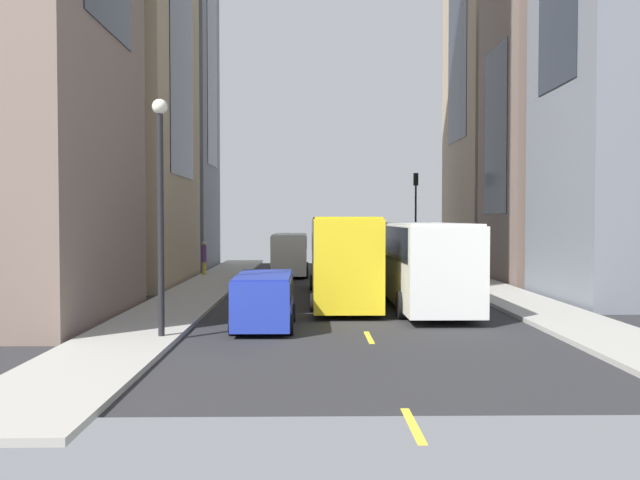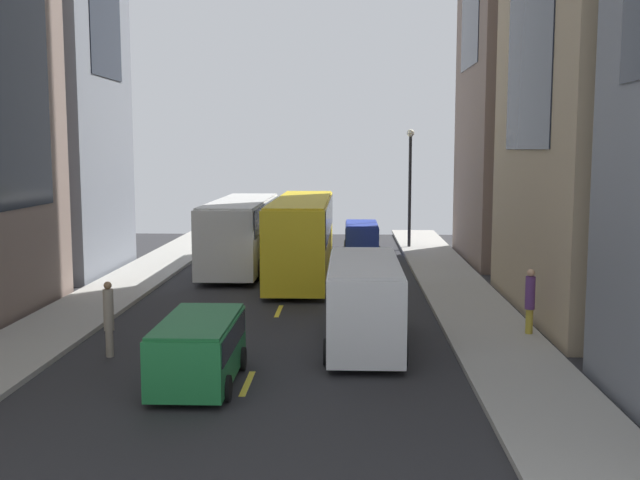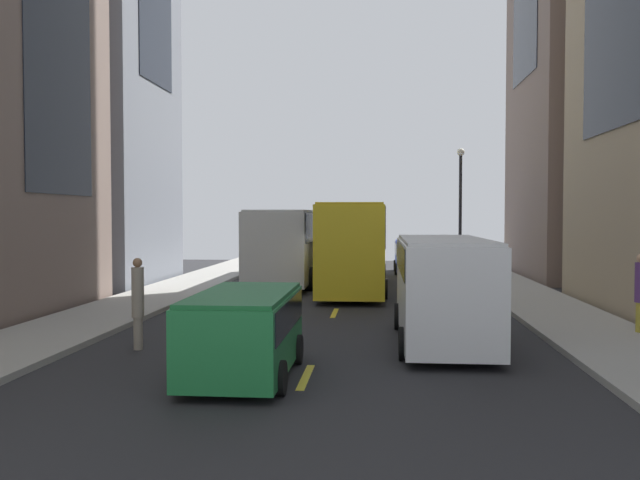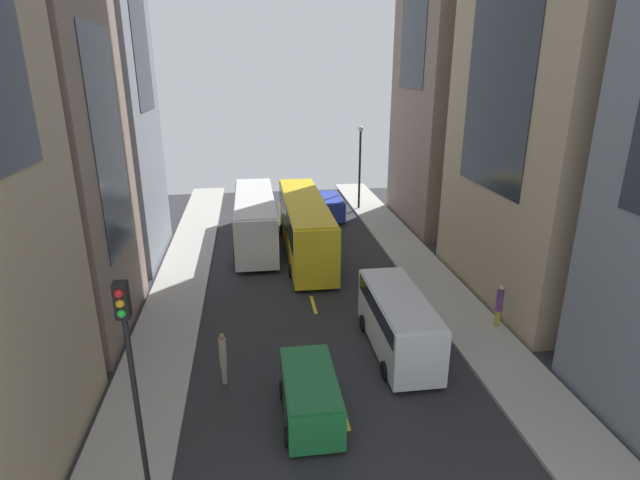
{
  "view_description": "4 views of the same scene",
  "coord_description": "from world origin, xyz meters",
  "px_view_note": "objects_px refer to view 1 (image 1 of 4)",
  "views": [
    {
      "loc": [
        1.77,
        32.23,
        3.53
      ],
      "look_at": [
        1.33,
        4.93,
        2.65
      ],
      "focal_mm": 37.5,
      "sensor_mm": 36.0,
      "label": 1
    },
    {
      "loc": [
        2.5,
        -30.65,
        5.81
      ],
      "look_at": [
        1.17,
        3.93,
        1.61
      ],
      "focal_mm": 42.2,
      "sensor_mm": 36.0,
      "label": 2
    },
    {
      "loc": [
        1.4,
        -25.25,
        3.15
      ],
      "look_at": [
        -0.91,
        0.78,
        2.16
      ],
      "focal_mm": 37.19,
      "sensor_mm": 36.0,
      "label": 3
    },
    {
      "loc": [
        -2.83,
        -26.94,
        11.48
      ],
      "look_at": [
        1.22,
        2.14,
        1.24
      ],
      "focal_mm": 28.09,
      "sensor_mm": 36.0,
      "label": 4
    }
  ],
  "objects_px": {
    "delivery_van_white": "(290,251)",
    "pedestrian_crossing_near": "(204,257)",
    "city_bus_white": "(421,256)",
    "pedestrian_walking_far": "(402,256)",
    "car_blue_1": "(264,296)",
    "streetcar_yellow": "(341,251)",
    "traffic_light_near_corner": "(416,202)",
    "car_green_0": "(353,256)"
  },
  "relations": [
    {
      "from": "delivery_van_white",
      "to": "pedestrian_crossing_near",
      "type": "height_order",
      "value": "delivery_van_white"
    },
    {
      "from": "city_bus_white",
      "to": "pedestrian_walking_far",
      "type": "distance_m",
      "value": 15.93
    },
    {
      "from": "city_bus_white",
      "to": "car_blue_1",
      "type": "bearing_deg",
      "value": 41.9
    },
    {
      "from": "streetcar_yellow",
      "to": "pedestrian_walking_far",
      "type": "xyz_separation_m",
      "value": [
        -4.59,
        -13.65,
        -0.97
      ]
    },
    {
      "from": "streetcar_yellow",
      "to": "car_blue_1",
      "type": "height_order",
      "value": "streetcar_yellow"
    },
    {
      "from": "pedestrian_walking_far",
      "to": "traffic_light_near_corner",
      "type": "relative_size",
      "value": 0.32
    },
    {
      "from": "delivery_van_white",
      "to": "pedestrian_walking_far",
      "type": "height_order",
      "value": "delivery_van_white"
    },
    {
      "from": "pedestrian_crossing_near",
      "to": "car_blue_1",
      "type": "bearing_deg",
      "value": -142.75
    },
    {
      "from": "city_bus_white",
      "to": "pedestrian_crossing_near",
      "type": "height_order",
      "value": "city_bus_white"
    },
    {
      "from": "streetcar_yellow",
      "to": "car_blue_1",
      "type": "relative_size",
      "value": 2.99
    },
    {
      "from": "car_blue_1",
      "to": "streetcar_yellow",
      "type": "bearing_deg",
      "value": -110.6
    },
    {
      "from": "streetcar_yellow",
      "to": "pedestrian_walking_far",
      "type": "distance_m",
      "value": 14.43
    },
    {
      "from": "car_blue_1",
      "to": "traffic_light_near_corner",
      "type": "distance_m",
      "value": 28.58
    },
    {
      "from": "delivery_van_white",
      "to": "traffic_light_near_corner",
      "type": "height_order",
      "value": "traffic_light_near_corner"
    },
    {
      "from": "streetcar_yellow",
      "to": "delivery_van_white",
      "type": "height_order",
      "value": "streetcar_yellow"
    },
    {
      "from": "car_blue_1",
      "to": "pedestrian_walking_far",
      "type": "relative_size",
      "value": 1.94
    },
    {
      "from": "car_green_0",
      "to": "streetcar_yellow",
      "type": "bearing_deg",
      "value": 84.37
    },
    {
      "from": "delivery_van_white",
      "to": "car_blue_1",
      "type": "height_order",
      "value": "delivery_van_white"
    },
    {
      "from": "city_bus_white",
      "to": "streetcar_yellow",
      "type": "xyz_separation_m",
      "value": [
        3.11,
        -2.19,
        0.12
      ]
    },
    {
      "from": "car_green_0",
      "to": "city_bus_white",
      "type": "bearing_deg",
      "value": 94.81
    },
    {
      "from": "car_blue_1",
      "to": "pedestrian_crossing_near",
      "type": "height_order",
      "value": "pedestrian_crossing_near"
    },
    {
      "from": "delivery_van_white",
      "to": "pedestrian_crossing_near",
      "type": "xyz_separation_m",
      "value": [
        5.11,
        1.2,
        -0.28
      ]
    },
    {
      "from": "delivery_van_white",
      "to": "car_green_0",
      "type": "relative_size",
      "value": 1.55
    },
    {
      "from": "city_bus_white",
      "to": "pedestrian_walking_far",
      "type": "height_order",
      "value": "city_bus_white"
    },
    {
      "from": "city_bus_white",
      "to": "car_green_0",
      "type": "distance_m",
      "value": 18.31
    },
    {
      "from": "city_bus_white",
      "to": "car_green_0",
      "type": "height_order",
      "value": "city_bus_white"
    },
    {
      "from": "delivery_van_white",
      "to": "traffic_light_near_corner",
      "type": "xyz_separation_m",
      "value": [
        -8.9,
        -7.02,
        3.2
      ]
    },
    {
      "from": "car_blue_1",
      "to": "pedestrian_crossing_near",
      "type": "xyz_separation_m",
      "value": [
        4.86,
        -18.6,
        0.21
      ]
    },
    {
      "from": "delivery_van_white",
      "to": "pedestrian_walking_far",
      "type": "distance_m",
      "value": 7.3
    },
    {
      "from": "city_bus_white",
      "to": "car_blue_1",
      "type": "distance_m",
      "value": 8.04
    },
    {
      "from": "streetcar_yellow",
      "to": "city_bus_white",
      "type": "bearing_deg",
      "value": 144.87
    },
    {
      "from": "delivery_van_white",
      "to": "car_blue_1",
      "type": "bearing_deg",
      "value": 89.27
    },
    {
      "from": "car_green_0",
      "to": "car_blue_1",
      "type": "distance_m",
      "value": 23.96
    },
    {
      "from": "streetcar_yellow",
      "to": "traffic_light_near_corner",
      "type": "relative_size",
      "value": 1.87
    },
    {
      "from": "pedestrian_walking_far",
      "to": "delivery_van_white",
      "type": "bearing_deg",
      "value": 108.5
    },
    {
      "from": "car_green_0",
      "to": "car_blue_1",
      "type": "xyz_separation_m",
      "value": [
        4.41,
        23.55,
        0.05
      ]
    },
    {
      "from": "car_green_0",
      "to": "pedestrian_crossing_near",
      "type": "height_order",
      "value": "pedestrian_crossing_near"
    },
    {
      "from": "delivery_van_white",
      "to": "pedestrian_walking_far",
      "type": "relative_size",
      "value": 2.88
    },
    {
      "from": "car_blue_1",
      "to": "pedestrian_walking_far",
      "type": "distance_m",
      "value": 22.43
    },
    {
      "from": "streetcar_yellow",
      "to": "delivery_van_white",
      "type": "xyz_separation_m",
      "value": [
        2.57,
        -12.28,
        -0.61
      ]
    },
    {
      "from": "car_green_0",
      "to": "pedestrian_walking_far",
      "type": "height_order",
      "value": "pedestrian_walking_far"
    },
    {
      "from": "car_blue_1",
      "to": "traffic_light_near_corner",
      "type": "bearing_deg",
      "value": -108.84
    }
  ]
}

